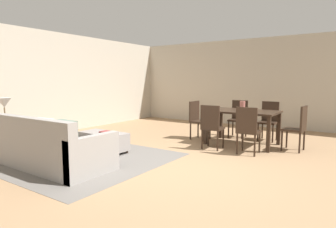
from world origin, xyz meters
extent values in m
plane|color=#9E7A56|center=(0.00, 0.00, 0.00)|extent=(10.80, 10.80, 0.00)
cube|color=#BCB2A0|center=(0.00, 5.00, 1.35)|extent=(9.00, 0.12, 2.70)
cube|color=#BCB2A0|center=(-4.50, 0.50, 1.35)|extent=(0.12, 11.00, 2.70)
cube|color=slate|center=(-1.79, -0.59, 0.00)|extent=(3.00, 2.80, 0.01)
cube|color=gray|center=(-1.81, -1.15, 0.21)|extent=(2.14, 0.95, 0.42)
cube|color=gray|center=(-1.81, -1.55, 0.64)|extent=(2.14, 0.16, 0.44)
cube|color=gray|center=(-2.80, -1.15, 0.31)|extent=(0.14, 0.95, 0.62)
cube|color=gray|center=(-0.81, -1.15, 0.31)|extent=(0.14, 0.95, 0.62)
cube|color=silver|center=(-2.36, -1.29, 0.60)|extent=(0.37, 0.13, 0.37)
cube|color=silver|center=(-1.81, -1.27, 0.62)|extent=(0.40, 0.15, 0.40)
cube|color=slate|center=(-1.25, -1.26, 0.62)|extent=(0.41, 0.10, 0.41)
cube|color=gray|center=(-1.78, -0.03, 0.23)|extent=(0.98, 0.47, 0.34)
cylinder|color=#332319|center=(-2.22, 0.16, 0.03)|extent=(0.05, 0.05, 0.06)
cylinder|color=#332319|center=(-1.34, 0.16, 0.03)|extent=(0.05, 0.05, 0.06)
cylinder|color=#332319|center=(-2.22, -0.21, 0.03)|extent=(0.05, 0.05, 0.06)
cylinder|color=#332319|center=(-1.34, -0.21, 0.03)|extent=(0.05, 0.05, 0.06)
cube|color=brown|center=(-3.17, -1.21, 0.55)|extent=(0.40, 0.40, 0.03)
cylinder|color=brown|center=(-3.34, -1.04, 0.27)|extent=(0.04, 0.04, 0.54)
cylinder|color=brown|center=(-3.00, -1.04, 0.27)|extent=(0.04, 0.04, 0.54)
cylinder|color=brown|center=(-3.00, -1.38, 0.27)|extent=(0.04, 0.04, 0.54)
cylinder|color=brown|center=(-3.17, -1.21, 0.58)|extent=(0.16, 0.16, 0.02)
cylinder|color=brown|center=(-3.17, -1.21, 0.75)|extent=(0.02, 0.02, 0.32)
cone|color=silver|center=(-3.17, -1.21, 1.00)|extent=(0.26, 0.26, 0.18)
cube|color=#332319|center=(0.23, 2.20, 0.74)|extent=(1.50, 0.95, 0.04)
cube|color=#332319|center=(-0.46, 2.62, 0.36)|extent=(0.07, 0.07, 0.72)
cube|color=#332319|center=(0.92, 2.62, 0.36)|extent=(0.07, 0.07, 0.72)
cube|color=#332319|center=(-0.46, 1.79, 0.36)|extent=(0.07, 0.07, 0.72)
cube|color=#332319|center=(0.92, 1.79, 0.36)|extent=(0.07, 0.07, 0.72)
cube|color=#332319|center=(-0.13, 1.48, 0.43)|extent=(0.43, 0.43, 0.04)
cube|color=#332319|center=(-0.12, 1.30, 0.69)|extent=(0.40, 0.07, 0.47)
cylinder|color=#332319|center=(-0.32, 1.64, 0.21)|extent=(0.04, 0.04, 0.41)
cylinder|color=#332319|center=(0.02, 1.66, 0.21)|extent=(0.04, 0.04, 0.41)
cylinder|color=#332319|center=(-0.29, 1.30, 0.21)|extent=(0.04, 0.04, 0.41)
cylinder|color=#332319|center=(0.05, 1.33, 0.21)|extent=(0.04, 0.04, 0.41)
cube|color=#332319|center=(0.63, 1.49, 0.43)|extent=(0.41, 0.41, 0.04)
cube|color=#332319|center=(0.63, 1.31, 0.69)|extent=(0.40, 0.05, 0.47)
cylinder|color=#332319|center=(0.45, 1.65, 0.21)|extent=(0.04, 0.04, 0.41)
cylinder|color=#332319|center=(0.79, 1.66, 0.21)|extent=(0.04, 0.04, 0.41)
cylinder|color=#332319|center=(0.46, 1.31, 0.21)|extent=(0.04, 0.04, 0.41)
cylinder|color=#332319|center=(0.80, 1.32, 0.21)|extent=(0.04, 0.04, 0.41)
cube|color=#332319|center=(-0.15, 2.93, 0.43)|extent=(0.43, 0.43, 0.04)
cube|color=#332319|center=(-0.16, 3.11, 0.69)|extent=(0.40, 0.07, 0.47)
cylinder|color=#332319|center=(0.03, 2.77, 0.21)|extent=(0.04, 0.04, 0.41)
cylinder|color=#332319|center=(-0.31, 2.75, 0.21)|extent=(0.04, 0.04, 0.41)
cylinder|color=#332319|center=(0.01, 3.11, 0.21)|extent=(0.04, 0.04, 0.41)
cylinder|color=#332319|center=(-0.33, 3.09, 0.21)|extent=(0.04, 0.04, 0.41)
cube|color=#332319|center=(0.59, 2.94, 0.43)|extent=(0.40, 0.40, 0.04)
cube|color=#332319|center=(0.59, 3.12, 0.69)|extent=(0.40, 0.04, 0.47)
cylinder|color=#332319|center=(0.76, 2.77, 0.21)|extent=(0.04, 0.04, 0.41)
cylinder|color=#332319|center=(0.42, 2.77, 0.21)|extent=(0.04, 0.04, 0.41)
cylinder|color=#332319|center=(0.76, 3.11, 0.21)|extent=(0.04, 0.04, 0.41)
cylinder|color=#332319|center=(0.42, 3.11, 0.21)|extent=(0.04, 0.04, 0.41)
cube|color=#332319|center=(1.29, 2.24, 0.43)|extent=(0.43, 0.43, 0.04)
cube|color=#332319|center=(1.47, 2.23, 0.69)|extent=(0.07, 0.40, 0.47)
cylinder|color=#332319|center=(1.11, 2.08, 0.21)|extent=(0.04, 0.04, 0.41)
cylinder|color=#332319|center=(1.14, 2.42, 0.21)|extent=(0.04, 0.04, 0.41)
cylinder|color=#332319|center=(1.45, 2.06, 0.21)|extent=(0.04, 0.04, 0.41)
cylinder|color=#332319|center=(1.48, 2.40, 0.21)|extent=(0.04, 0.04, 0.41)
cube|color=#332319|center=(-0.80, 2.19, 0.43)|extent=(0.43, 0.43, 0.04)
cube|color=#332319|center=(-0.98, 2.20, 0.69)|extent=(0.07, 0.40, 0.47)
cylinder|color=#332319|center=(-0.62, 2.35, 0.21)|extent=(0.04, 0.04, 0.41)
cylinder|color=#332319|center=(-0.64, 2.01, 0.21)|extent=(0.04, 0.04, 0.41)
cylinder|color=#332319|center=(-0.96, 2.37, 0.21)|extent=(0.04, 0.04, 0.41)
cylinder|color=#332319|center=(-0.98, 2.03, 0.21)|extent=(0.04, 0.04, 0.41)
cylinder|color=#B26659|center=(0.22, 2.23, 0.86)|extent=(0.12, 0.12, 0.21)
cube|color=maroon|center=(-1.68, -0.03, 0.42)|extent=(0.27, 0.21, 0.03)
camera|label=1|loc=(2.45, -3.98, 1.42)|focal=31.01mm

